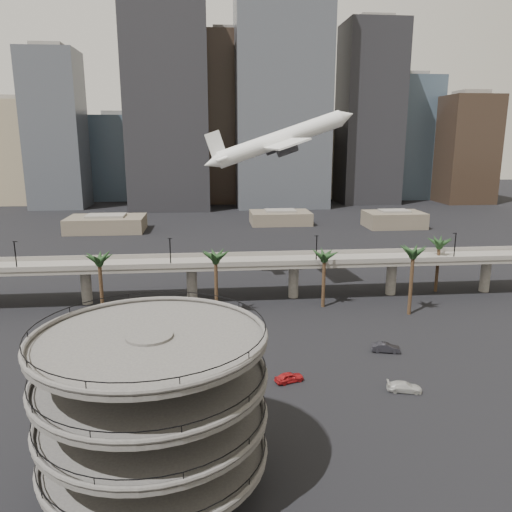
{
  "coord_description": "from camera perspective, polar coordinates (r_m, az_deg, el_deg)",
  "views": [
    {
      "loc": [
        -7.34,
        -48.14,
        34.12
      ],
      "look_at": [
        0.13,
        28.0,
        15.92
      ],
      "focal_mm": 35.0,
      "sensor_mm": 36.0,
      "label": 1
    }
  ],
  "objects": [
    {
      "name": "parking_ramp",
      "position": [
        50.7,
        -11.75,
        -15.55
      ],
      "size": [
        22.2,
        22.2,
        17.35
      ],
      "color": "#494744",
      "rests_on": "ground"
    },
    {
      "name": "car_a",
      "position": [
        73.54,
        3.81,
        -13.66
      ],
      "size": [
        4.55,
        2.97,
        1.44
      ],
      "primitive_type": "imported",
      "rotation": [
        0.0,
        0.0,
        1.9
      ],
      "color": "#AE181C",
      "rests_on": "ground"
    },
    {
      "name": "low_buildings",
      "position": [
        193.51,
        -1.32,
        4.08
      ],
      "size": [
        135.0,
        27.5,
        6.8
      ],
      "color": "brown",
      "rests_on": "ground"
    },
    {
      "name": "ground",
      "position": [
        59.46,
        2.7,
        -21.66
      ],
      "size": [
        700.0,
        700.0,
        0.0
      ],
      "primitive_type": "plane",
      "color": "black",
      "rests_on": "ground"
    },
    {
      "name": "skyline",
      "position": [
        266.32,
        -0.79,
        15.25
      ],
      "size": [
        269.0,
        86.0,
        117.16
      ],
      "color": "gray",
      "rests_on": "ground"
    },
    {
      "name": "car_c",
      "position": [
        73.87,
        16.6,
        -14.14
      ],
      "size": [
        5.02,
        2.93,
        1.37
      ],
      "primitive_type": "imported",
      "rotation": [
        0.0,
        0.0,
        1.34
      ],
      "color": "#BAB9B6",
      "rests_on": "ground"
    },
    {
      "name": "overpass",
      "position": [
        106.81,
        -1.48,
        -1.15
      ],
      "size": [
        130.0,
        9.3,
        14.7
      ],
      "color": "#69655D",
      "rests_on": "ground"
    },
    {
      "name": "car_b",
      "position": [
        85.32,
        14.62,
        -10.1
      ],
      "size": [
        4.83,
        2.63,
        1.51
      ],
      "primitive_type": "imported",
      "rotation": [
        0.0,
        0.0,
        1.33
      ],
      "color": "black",
      "rests_on": "ground"
    },
    {
      "name": "palm_trees",
      "position": [
        99.82,
        5.47,
        0.1
      ],
      "size": [
        76.4,
        18.4,
        14.0
      ],
      "color": "#4A3320",
      "rests_on": "ground"
    },
    {
      "name": "airborne_jet",
      "position": [
        117.97,
        2.7,
        13.09
      ],
      "size": [
        36.61,
        32.82,
        15.14
      ],
      "rotation": [
        0.0,
        -0.32,
        0.1
      ],
      "color": "silver",
      "rests_on": "ground"
    }
  ]
}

